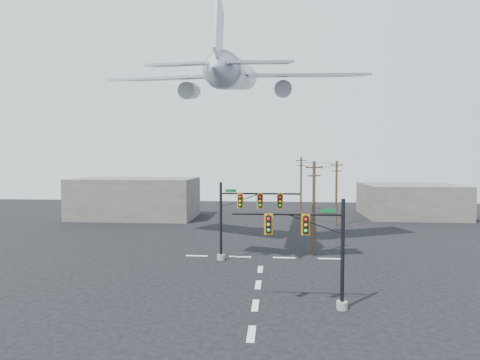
# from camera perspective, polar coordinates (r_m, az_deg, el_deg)

# --- Properties ---
(ground) EXTENTS (120.00, 120.00, 0.00)m
(ground) POSITION_cam_1_polar(r_m,az_deg,el_deg) (25.52, 2.19, -17.39)
(ground) COLOR black
(ground) RESTS_ON ground
(lane_markings) EXTENTS (14.00, 21.20, 0.01)m
(lane_markings) POSITION_cam_1_polar(r_m,az_deg,el_deg) (30.57, 2.71, -13.90)
(lane_markings) COLOR beige
(lane_markings) RESTS_ON ground
(signal_mast_near) EXTENTS (6.86, 0.72, 6.57)m
(signal_mast_near) POSITION_cam_1_polar(r_m,az_deg,el_deg) (24.41, 11.03, -9.69)
(signal_mast_near) COLOR gray
(signal_mast_near) RESTS_ON ground
(signal_mast_far) EXTENTS (7.22, 0.76, 6.87)m
(signal_mast_far) POSITION_cam_1_polar(r_m,az_deg,el_deg) (35.06, 0.10, -5.17)
(signal_mast_far) COLOR gray
(signal_mast_far) RESTS_ON ground
(utility_pole_a) EXTENTS (1.64, 0.79, 8.70)m
(utility_pole_a) POSITION_cam_1_polar(r_m,az_deg,el_deg) (37.90, 10.44, -3.63)
(utility_pole_a) COLOR #422D1C
(utility_pole_a) RESTS_ON ground
(utility_pole_b) EXTENTS (1.69, 0.71, 8.69)m
(utility_pole_b) POSITION_cam_1_polar(r_m,az_deg,el_deg) (54.83, 13.54, -1.64)
(utility_pole_b) COLOR #422D1C
(utility_pole_b) RESTS_ON ground
(utility_pole_c) EXTENTS (1.82, 0.78, 9.27)m
(utility_pole_c) POSITION_cam_1_polar(r_m,az_deg,el_deg) (69.10, 8.67, -0.40)
(utility_pole_c) COLOR #422D1C
(utility_pole_c) RESTS_ON ground
(power_lines) EXTENTS (6.11, 31.37, 0.29)m
(power_lines) POSITION_cam_1_polar(r_m,az_deg,el_deg) (53.49, 11.53, 2.17)
(power_lines) COLOR black
(airliner) EXTENTS (27.35, 28.62, 7.70)m
(airliner) POSITION_cam_1_polar(r_m,az_deg,el_deg) (43.07, -0.59, 14.69)
(airliner) COLOR #B3B9C0
(building_left) EXTENTS (18.00, 10.00, 6.00)m
(building_left) POSITION_cam_1_polar(r_m,az_deg,el_deg) (62.87, -14.66, -2.49)
(building_left) COLOR slate
(building_left) RESTS_ON ground
(building_right) EXTENTS (14.00, 12.00, 5.00)m
(building_right) POSITION_cam_1_polar(r_m,az_deg,el_deg) (67.50, 23.04, -2.68)
(building_right) COLOR slate
(building_right) RESTS_ON ground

